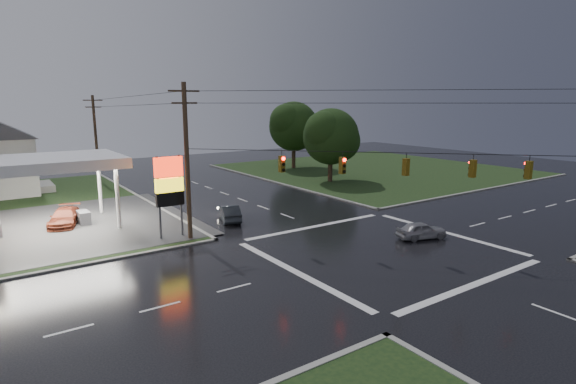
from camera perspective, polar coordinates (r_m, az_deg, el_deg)
ground at (r=30.78m, az=11.71°, el=-7.19°), size 120.00×120.00×0.00m
grass_ne at (r=66.69m, az=11.07°, el=2.82°), size 36.00×36.00×0.08m
pylon_sign at (r=32.83m, az=-14.85°, el=1.05°), size 2.00×0.35×6.00m
utility_pole_nw at (r=32.00m, az=-12.71°, el=4.00°), size 2.20×0.32×11.00m
utility_pole_n at (r=59.32m, az=-23.21°, el=6.37°), size 2.20×0.32×10.50m
traffic_signals at (r=29.40m, az=12.26°, el=4.88°), size 26.87×26.87×1.47m
tree_ne_near at (r=55.11m, az=5.57°, el=7.01°), size 7.99×6.80×8.98m
tree_ne_far at (r=66.38m, az=0.84°, el=8.32°), size 8.46×7.20×9.80m
car_north at (r=37.49m, az=-7.44°, el=-2.64°), size 2.61×4.29×1.33m
car_crossing at (r=33.75m, az=16.58°, el=-4.68°), size 3.90×2.48×1.24m
car_pump at (r=39.90m, az=-26.49°, el=-2.87°), size 3.39×5.09×1.37m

